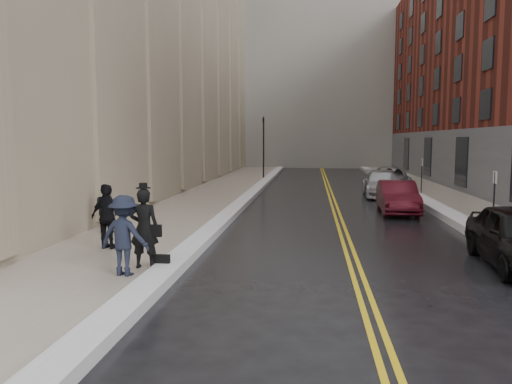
% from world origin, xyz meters
% --- Properties ---
extents(ground, '(160.00, 160.00, 0.00)m').
position_xyz_m(ground, '(0.00, 0.00, 0.00)').
color(ground, black).
rests_on(ground, ground).
extents(sidewalk_left, '(4.00, 64.00, 0.15)m').
position_xyz_m(sidewalk_left, '(-4.50, 16.00, 0.07)').
color(sidewalk_left, gray).
rests_on(sidewalk_left, ground).
extents(sidewalk_right, '(3.00, 64.00, 0.15)m').
position_xyz_m(sidewalk_right, '(9.00, 16.00, 0.07)').
color(sidewalk_right, gray).
rests_on(sidewalk_right, ground).
extents(lane_stripe_a, '(0.12, 64.00, 0.01)m').
position_xyz_m(lane_stripe_a, '(2.38, 16.00, 0.00)').
color(lane_stripe_a, gold).
rests_on(lane_stripe_a, ground).
extents(lane_stripe_b, '(0.12, 64.00, 0.01)m').
position_xyz_m(lane_stripe_b, '(2.62, 16.00, 0.00)').
color(lane_stripe_b, gold).
rests_on(lane_stripe_b, ground).
extents(snow_ridge_left, '(0.70, 60.80, 0.26)m').
position_xyz_m(snow_ridge_left, '(-2.20, 16.00, 0.13)').
color(snow_ridge_left, white).
rests_on(snow_ridge_left, ground).
extents(snow_ridge_right, '(0.85, 60.80, 0.30)m').
position_xyz_m(snow_ridge_right, '(7.15, 16.00, 0.15)').
color(snow_ridge_right, white).
rests_on(snow_ridge_right, ground).
extents(tower_far_right, '(22.00, 18.00, 44.00)m').
position_xyz_m(tower_far_right, '(14.00, 66.00, 22.00)').
color(tower_far_right, slate).
rests_on(tower_far_right, ground).
extents(traffic_signal, '(0.18, 0.15, 5.20)m').
position_xyz_m(traffic_signal, '(-2.60, 30.00, 3.08)').
color(traffic_signal, black).
rests_on(traffic_signal, ground).
extents(parking_sign_near, '(0.06, 0.35, 2.23)m').
position_xyz_m(parking_sign_near, '(7.90, 8.00, 1.36)').
color(parking_sign_near, black).
rests_on(parking_sign_near, ground).
extents(parking_sign_far, '(0.06, 0.35, 2.23)m').
position_xyz_m(parking_sign_far, '(7.90, 20.00, 1.36)').
color(parking_sign_far, black).
rests_on(parking_sign_far, ground).
extents(car_maroon, '(1.70, 4.51, 1.47)m').
position_xyz_m(car_maroon, '(5.24, 12.42, 0.74)').
color(car_maroon, '#410B14').
rests_on(car_maroon, ground).
extents(car_silver_near, '(2.26, 5.19, 1.49)m').
position_xyz_m(car_silver_near, '(5.47, 19.22, 0.74)').
color(car_silver_near, '#ABAEB3').
rests_on(car_silver_near, ground).
extents(car_silver_far, '(3.04, 5.71, 1.53)m').
position_xyz_m(car_silver_far, '(6.52, 23.27, 0.76)').
color(car_silver_far, gray).
rests_on(car_silver_far, ground).
extents(pedestrian_main, '(0.75, 0.51, 2.01)m').
position_xyz_m(pedestrian_main, '(-2.80, 1.13, 1.16)').
color(pedestrian_main, black).
rests_on(pedestrian_main, sidewalk_left).
extents(pedestrian_a, '(0.96, 0.83, 1.68)m').
position_xyz_m(pedestrian_a, '(-5.72, 5.64, 0.99)').
color(pedestrian_a, black).
rests_on(pedestrian_a, sidewalk_left).
extents(pedestrian_b, '(1.35, 0.93, 1.91)m').
position_xyz_m(pedestrian_b, '(-3.05, 0.44, 1.11)').
color(pedestrian_b, black).
rests_on(pedestrian_b, sidewalk_left).
extents(pedestrian_c, '(1.17, 0.66, 1.87)m').
position_xyz_m(pedestrian_c, '(-4.59, 3.16, 1.09)').
color(pedestrian_c, black).
rests_on(pedestrian_c, sidewalk_left).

